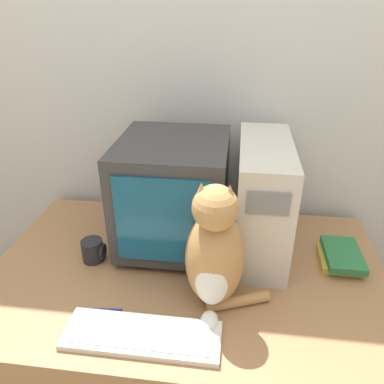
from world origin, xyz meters
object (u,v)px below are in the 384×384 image
Objects in this scene: keyboard at (142,335)px; pen at (101,310)px; book_stack at (341,257)px; cat at (215,254)px; crt_monitor at (173,193)px; mug at (93,250)px; computer_tower at (262,198)px.

pen is at bearing 151.23° from keyboard.
cat is at bearing -150.63° from book_stack.
pen is at bearing -163.84° from cat.
book_stack is at bearing -4.98° from crt_monitor.
book_stack is 2.38× the size of mug.
mug is at bearing 114.26° from pen.
computer_tower is 0.66m from pen.
mug is (-0.11, 0.24, 0.04)m from pen.
computer_tower is 1.08× the size of keyboard.
mug reaches higher than pen.
mug is (-0.59, -0.16, -0.17)m from computer_tower.
book_stack is 0.89m from mug.
crt_monitor is at bearing 67.28° from pen.
crt_monitor and computer_tower have the same top height.
pen is at bearing -65.74° from mug.
pen is (-0.16, -0.39, -0.21)m from crt_monitor.
cat is 0.39m from pen.
keyboard is at bearing -146.36° from book_stack.
mug is (-0.88, -0.10, 0.02)m from book_stack.
crt_monitor is 0.32m from computer_tower.
mug is (-0.26, 0.32, 0.03)m from keyboard.
crt_monitor is at bearing 121.87° from cat.
crt_monitor is 0.88× the size of computer_tower.
mug is (-0.44, 0.15, -0.14)m from cat.
keyboard is (-0.33, -0.48, -0.20)m from computer_tower.
cat is 0.49m from mug.
book_stack is (0.29, -0.07, -0.18)m from computer_tower.
computer_tower is 5.73× the size of mug.
keyboard is 3.32× the size of pen.
keyboard is at bearing -136.11° from cat.
book_stack is at bearing 31.07° from cat.
keyboard is 1.04× the size of cat.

